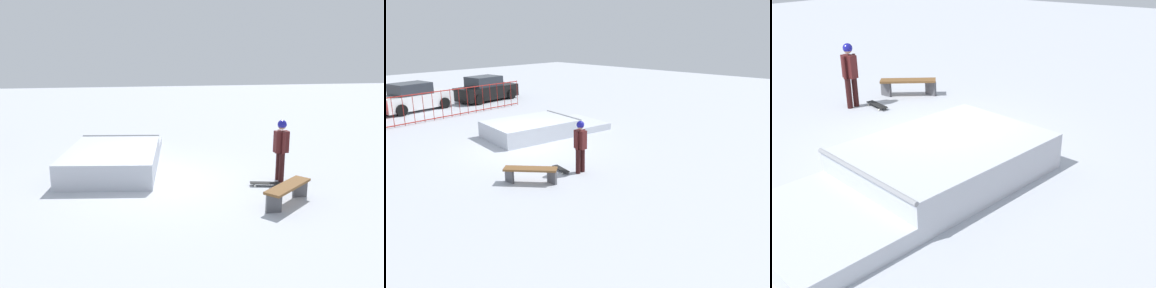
{
  "view_description": "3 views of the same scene",
  "coord_description": "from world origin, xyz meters",
  "views": [
    {
      "loc": [
        -10.49,
        0.77,
        3.55
      ],
      "look_at": [
        0.55,
        -1.1,
        0.9
      ],
      "focal_mm": 36.98,
      "sensor_mm": 36.0,
      "label": 1
    },
    {
      "loc": [
        -8.97,
        -11.39,
        4.45
      ],
      "look_at": [
        -0.64,
        -3.43,
        1.0
      ],
      "focal_mm": 35.64,
      "sensor_mm": 36.0,
      "label": 2
    },
    {
      "loc": [
        6.97,
        5.88,
        3.84
      ],
      "look_at": [
        0.89,
        1.38,
        0.6
      ],
      "focal_mm": 41.63,
      "sensor_mm": 36.0,
      "label": 3
    }
  ],
  "objects": [
    {
      "name": "perimeter_fence",
      "position": [
        -0.0,
        7.18,
        0.77
      ],
      "size": [
        10.77,
        0.72,
        1.5
      ],
      "rotation": [
        0.0,
        0.0,
        0.06
      ],
      "color": "maroon",
      "rests_on": "ground"
    },
    {
      "name": "skate_ramp",
      "position": [
        1.65,
        1.13,
        0.32
      ],
      "size": [
        5.7,
        3.31,
        0.74
      ],
      "rotation": [
        0.0,
        0.0,
        -0.14
      ],
      "color": "silver",
      "rests_on": "ground"
    },
    {
      "name": "ground_plane",
      "position": [
        0.0,
        0.0,
        0.0
      ],
      "size": [
        60.0,
        60.0,
        0.0
      ],
      "primitive_type": "plane",
      "color": "#B2B7C1"
    },
    {
      "name": "park_bench",
      "position": [
        -2.19,
        -2.93,
        0.36
      ],
      "size": [
        1.33,
        1.49,
        0.48
      ],
      "rotation": [
        0.0,
        0.0,
        2.26
      ],
      "color": "brown",
      "rests_on": "ground"
    },
    {
      "name": "skater",
      "position": [
        -0.51,
        -3.41,
        1.01
      ],
      "size": [
        0.44,
        0.38,
        1.73
      ],
      "rotation": [
        0.0,
        0.0,
        4.73
      ],
      "color": "black",
      "rests_on": "ground"
    },
    {
      "name": "parked_car_black",
      "position": [
        4.88,
        10.17,
        0.72
      ],
      "size": [
        4.28,
        2.32,
        1.6
      ],
      "rotation": [
        0.0,
        0.0,
        0.12
      ],
      "color": "black",
      "rests_on": "ground"
    },
    {
      "name": "parked_car_white",
      "position": [
        0.18,
        10.39,
        0.72
      ],
      "size": [
        4.29,
        2.36,
        1.6
      ],
      "rotation": [
        0.0,
        0.0,
        0.14
      ],
      "color": "white",
      "rests_on": "ground"
    },
    {
      "name": "skateboard",
      "position": [
        -0.86,
        -2.86,
        0.08
      ],
      "size": [
        0.39,
        0.82,
        0.09
      ],
      "rotation": [
        0.0,
        0.0,
        4.49
      ],
      "color": "black",
      "rests_on": "ground"
    }
  ]
}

